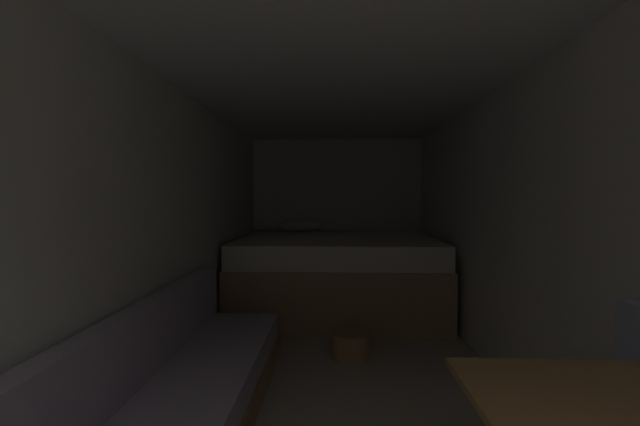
# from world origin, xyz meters

# --- Properties ---
(ground_plane) EXTENTS (7.57, 7.57, 0.00)m
(ground_plane) POSITION_xyz_m (0.00, 2.34, 0.00)
(ground_plane) COLOR #A39984
(wall_back) EXTENTS (2.42, 0.05, 2.09)m
(wall_back) POSITION_xyz_m (0.00, 5.15, 1.05)
(wall_back) COLOR silver
(wall_back) RESTS_ON ground
(wall_left) EXTENTS (0.05, 5.57, 2.09)m
(wall_left) POSITION_xyz_m (-1.18, 2.34, 1.05)
(wall_left) COLOR silver
(wall_left) RESTS_ON ground
(wall_right) EXTENTS (0.05, 5.57, 2.09)m
(wall_right) POSITION_xyz_m (1.18, 2.34, 1.05)
(wall_right) COLOR silver
(wall_right) RESTS_ON ground
(ceiling_slab) EXTENTS (2.42, 5.57, 0.05)m
(ceiling_slab) POSITION_xyz_m (0.00, 2.34, 2.12)
(ceiling_slab) COLOR white
(ceiling_slab) RESTS_ON wall_left
(bed) EXTENTS (2.20, 1.78, 1.00)m
(bed) POSITION_xyz_m (-0.00, 4.19, 0.42)
(bed) COLOR tan
(bed) RESTS_ON ground
(wicker_basket) EXTENTS (0.33, 0.33, 0.21)m
(wicker_basket) POSITION_xyz_m (0.11, 2.86, 0.10)
(wicker_basket) COLOR olive
(wicker_basket) RESTS_ON ground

